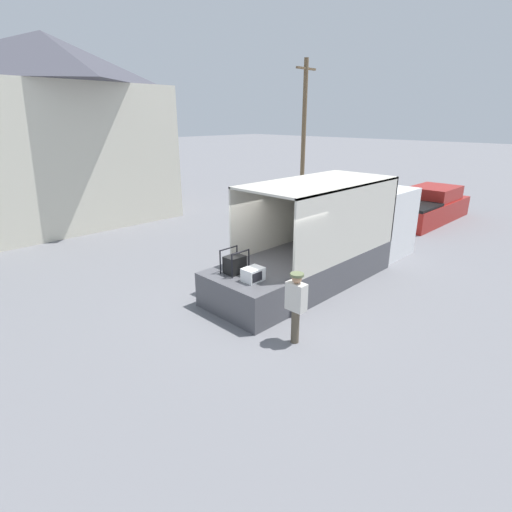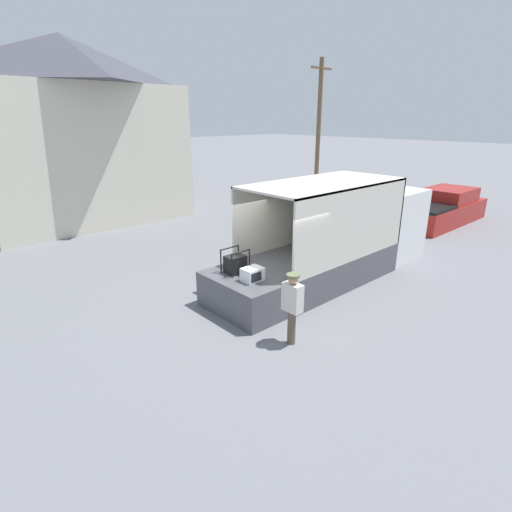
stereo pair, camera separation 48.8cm
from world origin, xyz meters
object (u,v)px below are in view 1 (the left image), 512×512
object	(u,v)px
microwave	(253,274)
portable_generator	(235,264)
pickup_truck_red	(428,207)
utility_pole	(304,125)
box_truck	(346,238)
worker_person	(296,301)

from	to	relation	value
microwave	portable_generator	distance (m)	0.71
pickup_truck_red	utility_pole	bearing A→B (deg)	78.03
portable_generator	pickup_truck_red	xyz separation A→B (m)	(12.70, 0.27, -0.52)
microwave	pickup_truck_red	world-z (taller)	pickup_truck_red
portable_generator	box_truck	bearing A→B (deg)	-4.57
microwave	worker_person	xyz separation A→B (m)	(-0.27, -1.57, -0.10)
worker_person	pickup_truck_red	xyz separation A→B (m)	(13.02, 2.55, -0.35)
box_truck	pickup_truck_red	bearing A→B (deg)	4.53
box_truck	portable_generator	xyz separation A→B (m)	(-4.61, 0.37, 0.20)
worker_person	box_truck	bearing A→B (deg)	21.16
pickup_truck_red	utility_pole	xyz separation A→B (m)	(1.95, 9.21, 3.56)
portable_generator	pickup_truck_red	world-z (taller)	pickup_truck_red
portable_generator	utility_pole	size ratio (longest dim) A/B	0.08
pickup_truck_red	utility_pole	world-z (taller)	utility_pole
pickup_truck_red	portable_generator	bearing A→B (deg)	-178.77
portable_generator	pickup_truck_red	size ratio (longest dim) A/B	0.11
utility_pole	pickup_truck_red	bearing A→B (deg)	-101.97
microwave	pickup_truck_red	distance (m)	12.80
pickup_truck_red	worker_person	bearing A→B (deg)	-168.93
box_truck	microwave	xyz separation A→B (m)	(-4.66, -0.33, 0.13)
worker_person	utility_pole	distance (m)	19.30
portable_generator	worker_person	distance (m)	2.30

